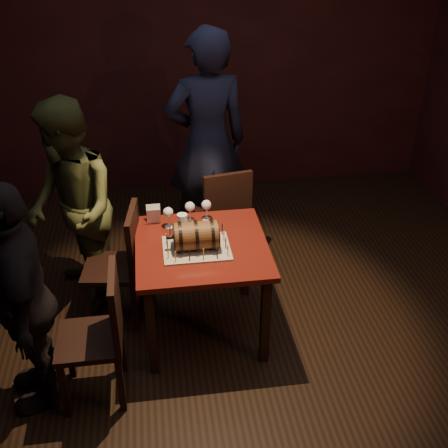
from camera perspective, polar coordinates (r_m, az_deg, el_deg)
The scene contains 16 objects.
room_shell at distance 3.43m, azimuth 0.68°, elevation 6.07°, with size 5.04×5.04×2.80m.
pub_table at distance 3.90m, azimuth -2.26°, elevation -3.48°, with size 0.90×0.90×0.75m.
cake_board at distance 3.79m, azimuth -2.81°, elevation -2.47°, with size 0.45×0.35×0.01m, color #AA9C89.
barrel_cake at distance 3.74m, azimuth -2.86°, elevation -1.18°, with size 0.35×0.21×0.21m.
birthday_candles at distance 3.77m, azimuth -2.81°, elevation -1.87°, with size 0.40×0.30×0.09m.
wine_glass_left at distance 3.99m, azimuth -5.69°, elevation 1.12°, with size 0.07×0.07×0.16m.
wine_glass_mid at distance 4.05m, azimuth -3.49°, elevation 1.69°, with size 0.07×0.07×0.16m.
wine_glass_right at distance 4.06m, azimuth -1.80°, elevation 1.87°, with size 0.07×0.07×0.16m.
pint_of_ale at distance 3.94m, azimuth -4.24°, elevation -0.01°, with size 0.07×0.07×0.15m.
menu_card at distance 4.08m, azimuth -7.16°, elevation 0.91°, with size 0.10×0.05×0.13m, color white, non-canonical shape.
chair_back at distance 4.66m, azimuth 0.01°, elevation 1.11°, with size 0.46×0.46×0.93m.
chair_left_rear at distance 4.15m, azimuth -10.35°, elevation -3.64°, with size 0.45×0.45×0.93m.
chair_left_front at distance 3.57m, azimuth -12.33°, elevation -10.46°, with size 0.40×0.40×0.93m.
person_back at distance 4.82m, azimuth -1.74°, elevation 8.21°, with size 0.71×0.47×1.95m, color #181A31.
person_left_rear at distance 4.23m, azimuth -15.22°, elevation 1.36°, with size 0.80×0.63×1.65m, color #3E4321.
person_left_front at distance 3.52m, azimuth -19.71°, elevation -7.18°, with size 0.90×0.38×1.54m, color black.
Camera 1 is at (-0.48, -3.07, 2.85)m, focal length 45.00 mm.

